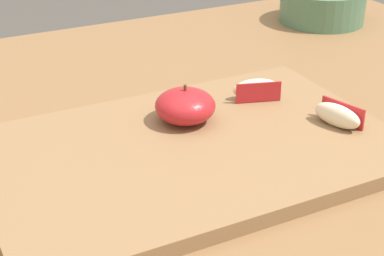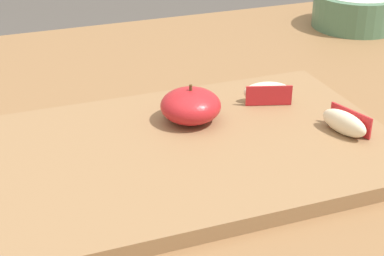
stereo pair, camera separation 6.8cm
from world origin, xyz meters
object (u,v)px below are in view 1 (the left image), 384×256
apple_wedge_near_knife (338,115)px  ceramic_fruit_bowl (322,5)px  apple_half_skin_up (185,106)px  apple_wedge_right (256,89)px  cutting_board (192,151)px

apple_wedge_near_knife → ceramic_fruit_bowl: 0.47m
apple_half_skin_up → apple_wedge_right: bearing=8.3°
apple_half_skin_up → ceramic_fruit_bowl: 0.52m
cutting_board → ceramic_fruit_bowl: bearing=37.8°
cutting_board → apple_wedge_near_knife: 0.18m
apple_wedge_right → ceramic_fruit_bowl: ceramic_fruit_bowl is taller
ceramic_fruit_bowl → cutting_board: bearing=-142.2°
apple_wedge_near_knife → ceramic_fruit_bowl: ceramic_fruit_bowl is taller
apple_half_skin_up → cutting_board: bearing=-109.0°
apple_wedge_near_knife → ceramic_fruit_bowl: size_ratio=0.41×
apple_half_skin_up → apple_wedge_near_knife: size_ratio=1.12×
apple_wedge_near_knife → ceramic_fruit_bowl: (0.28, 0.39, 0.00)m
apple_half_skin_up → apple_wedge_near_knife: apple_half_skin_up is taller
cutting_board → apple_wedge_right: bearing=28.9°
cutting_board → apple_half_skin_up: size_ratio=6.33×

